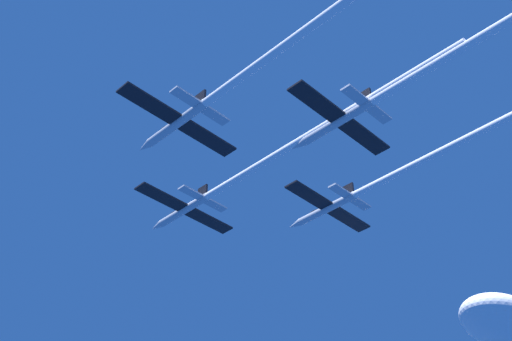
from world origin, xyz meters
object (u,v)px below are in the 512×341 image
object	(u,v)px
jet_left_wing	(291,41)
jet_slot	(477,39)
jet_right_wing	(423,161)
jet_lead	(258,166)

from	to	relation	value
jet_left_wing	jet_slot	bearing A→B (deg)	-45.68
jet_right_wing	jet_slot	bearing A→B (deg)	-132.36
jet_lead	jet_right_wing	xyz separation A→B (m)	(17.27, -18.92, 0.27)
jet_slot	jet_lead	bearing A→B (deg)	90.04
jet_left_wing	jet_lead	bearing A→B (deg)	53.56
jet_left_wing	jet_slot	distance (m)	22.79
jet_lead	jet_slot	bearing A→B (deg)	-89.96
jet_left_wing	jet_right_wing	bearing A→B (deg)	4.50
jet_right_wing	jet_slot	size ratio (longest dim) A/B	0.92
jet_slot	jet_left_wing	bearing A→B (deg)	134.32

